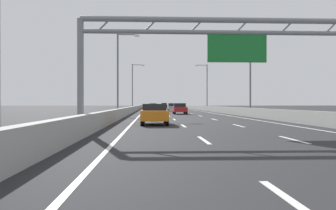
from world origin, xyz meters
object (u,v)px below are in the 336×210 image
Objects in this scene: black_car at (164,106)px; silver_car at (173,107)px; orange_car at (154,114)px; streetlamp_right_mid at (248,70)px; streetlamp_left_mid at (120,69)px; sign_gantry at (222,44)px; streetlamp_left_far at (134,84)px; red_car at (180,108)px; white_car at (153,106)px; streetlamp_right_far at (206,84)px.

silver_car is (0.16, -39.98, -0.03)m from black_car.
orange_car is at bearing -95.14° from silver_car.
streetlamp_right_mid is 2.03× the size of silver_car.
black_car is 1.01× the size of orange_car.
streetlamp_left_mid is 66.27m from black_car.
sign_gantry reaches higher than silver_car.
orange_car is (3.81, -49.00, -4.66)m from streetlamp_left_far.
black_car is 58.52m from red_car.
silver_car is (3.62, -15.77, 0.01)m from white_car.
streetlamp_right_far is at bearing -77.38° from black_car.
streetlamp_left_mid is 1.00× the size of streetlamp_right_far.
streetlamp_left_far is at bearing -113.64° from white_car.
white_car is 16.18m from silver_car.
streetlamp_right_mid is 20.57m from orange_car.
streetlamp_left_far reaches higher than orange_car.
streetlamp_left_mid is at bearing -90.00° from streetlamp_left_far.
streetlamp_left_far and streetlamp_right_far have the same top height.
streetlamp_left_mid is at bearing -114.79° from streetlamp_right_far.
orange_car is (-3.66, -23.82, -0.01)m from red_car.
streetlamp_left_far is at bearing 138.98° from silver_car.
streetlamp_right_far reaches higher than sign_gantry.
streetlamp_right_mid and streetlamp_right_far have the same top height.
streetlamp_left_mid is 27.21m from silver_car.
streetlamp_left_mid reaches higher than red_car.
streetlamp_right_mid is at bearing -83.51° from black_car.
sign_gantry is at bearing -86.71° from white_car.
white_car is at bearing 140.11° from streetlamp_right_far.
sign_gantry is 28.54m from red_car.
silver_car is (7.62, -6.63, -4.65)m from streetlamp_left_far.
streetlamp_right_mid reaches higher than sign_gantry.
streetlamp_right_far reaches higher than orange_car.
streetlamp_right_far is 2.03× the size of white_car.
sign_gantry is 1.69× the size of streetlamp_left_mid.
streetlamp_right_mid reaches higher than red_car.
sign_gantry is 22.33m from streetlamp_right_mid.
streetlamp_right_mid is 2.30× the size of red_car.
streetlamp_left_mid is at bearing -95.51° from white_car.
streetlamp_right_mid is at bearing -90.00° from streetlamp_right_far.
sign_gantry is 46.96m from silver_car.
streetlamp_right_far is at bearing 82.18° from sign_gantry.
streetlamp_left_far reaches higher than sign_gantry.
black_car is at bearing 77.39° from streetlamp_left_far.
red_car is at bearing 136.20° from streetlamp_right_mid.
sign_gantry is 3.76× the size of black_car.
streetlamp_right_far is (7.33, 53.41, 0.56)m from sign_gantry.
streetlamp_right_mid is 2.03× the size of white_car.
silver_car is at bearing 73.48° from streetlamp_left_mid.
white_car is at bearing 66.36° from streetlamp_left_far.
red_car is at bearing 81.28° from orange_car.
streetlamp_right_far is 2.03× the size of silver_car.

